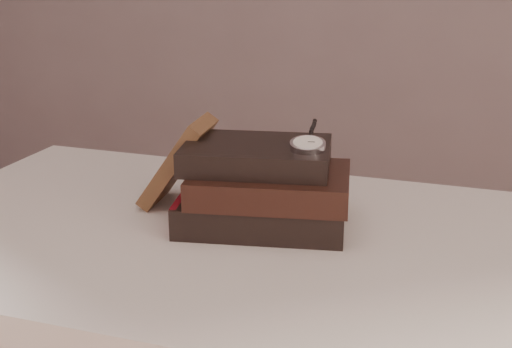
% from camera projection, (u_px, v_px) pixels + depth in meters
% --- Properties ---
extents(table, '(1.00, 0.60, 0.75)m').
position_uv_depth(table, '(235.00, 290.00, 1.01)').
color(table, silver).
rests_on(table, ground).
extents(book_stack, '(0.27, 0.20, 0.12)m').
position_uv_depth(book_stack, '(264.00, 188.00, 0.99)').
color(book_stack, black).
rests_on(book_stack, table).
extents(journal, '(0.12, 0.10, 0.14)m').
position_uv_depth(journal, '(178.00, 161.00, 1.06)').
color(journal, '#442A1A').
rests_on(journal, table).
extents(pocket_watch, '(0.06, 0.15, 0.02)m').
position_uv_depth(pocket_watch, '(308.00, 143.00, 0.95)').
color(pocket_watch, silver).
rests_on(pocket_watch, book_stack).
extents(eyeglasses, '(0.12, 0.13, 0.05)m').
position_uv_depth(eyeglasses, '(216.00, 161.00, 1.07)').
color(eyeglasses, silver).
rests_on(eyeglasses, book_stack).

